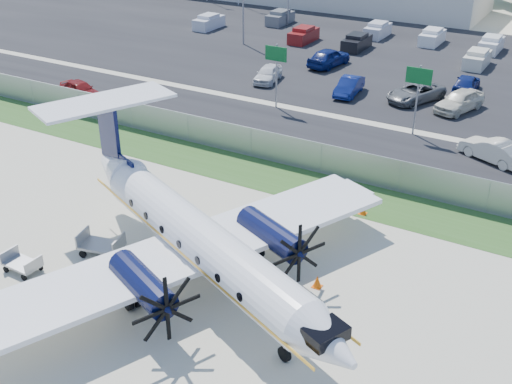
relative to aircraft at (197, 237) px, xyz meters
The scene contains 23 objects.
ground 2.54m from the aircraft, 92.91° to the right, with size 170.00×170.00×0.00m, color beige.
grass_verge 11.58m from the aircraft, 90.17° to the left, with size 170.00×4.00×0.02m, color #2D561E.
access_road 18.48m from the aircraft, 90.11° to the left, with size 170.00×8.00×0.02m, color black.
parking_lot 39.40m from the aircraft, 90.05° to the left, with size 170.00×32.00×0.02m, color black.
perimeter_fence 13.40m from the aircraft, 90.15° to the left, with size 120.00×0.06×1.99m.
sign_left 23.67m from the aircraft, 109.87° to the left, with size 1.80×0.26×5.00m.
sign_mid 22.46m from the aircraft, 82.40° to the left, with size 1.80×0.26×5.00m.
tree_line 73.36m from the aircraft, 90.03° to the left, with size 112.00×6.00×14.00m, color #2B5719, non-canonical shape.
aircraft is the anchor object (origin of this frame).
pushback_tug 2.91m from the aircraft, 149.14° to the left, with size 2.54×1.87×1.33m.
baggage_cart_near 5.87m from the aircraft, behind, with size 2.33×1.70×1.10m.
baggage_cart_far 8.69m from the aircraft, 156.25° to the right, with size 1.81×1.13×0.93m.
cone_nose 5.85m from the aircraft, 26.61° to the left, with size 0.43×0.43×0.61m.
cone_starboard_wing 10.88m from the aircraft, 67.12° to the left, with size 0.43×0.43×0.61m.
road_car_west 28.11m from the aircraft, 144.46° to the left, with size 1.71×4.24×1.45m, color maroon.
road_car_mid 22.48m from the aircraft, 66.95° to the left, with size 1.55×4.45×1.47m, color beige.
parked_car_a 30.14m from the aircraft, 113.00° to the left, with size 1.68×4.17×1.42m, color silver.
parked_car_b 28.40m from the aircraft, 98.70° to the left, with size 1.50×4.31×1.42m, color navy.
parked_car_c 29.29m from the aircraft, 88.13° to the left, with size 2.39×5.18×1.44m, color #595B5E.
parked_car_d 29.14m from the aircraft, 81.01° to the left, with size 1.94×4.81×1.64m, color beige.
parked_car_f 35.77m from the aircraft, 104.71° to the left, with size 2.04×5.06×1.72m, color navy.
parked_car_g 33.79m from the aircraft, 83.35° to the left, with size 1.78×4.42×1.51m, color navy.
far_parking_rows 44.39m from the aircraft, 90.04° to the left, with size 56.00×10.00×1.60m, color gray, non-canonical shape.
Camera 1 is at (14.45, -19.01, 17.45)m, focal length 45.00 mm.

